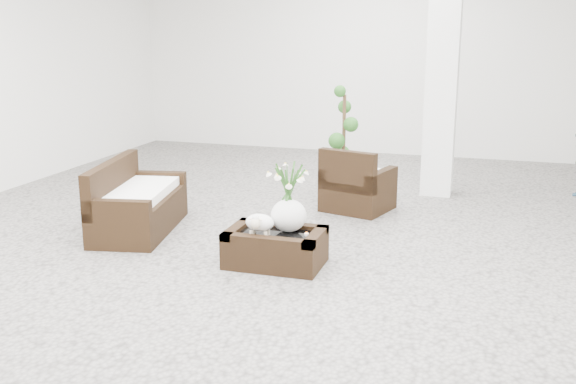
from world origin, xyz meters
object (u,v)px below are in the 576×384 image
(coffee_table, at_px, (275,249))
(armchair, at_px, (358,179))
(topiary, at_px, (344,141))
(loveseat, at_px, (139,197))

(coffee_table, height_order, armchair, armchair)
(coffee_table, xyz_separation_m, armchair, (0.35, 2.17, 0.24))
(coffee_table, distance_m, topiary, 3.05)
(loveseat, relative_size, topiary, 1.03)
(coffee_table, xyz_separation_m, topiary, (-0.03, 3.00, 0.55))
(armchair, height_order, loveseat, armchair)
(coffee_table, height_order, loveseat, loveseat)
(topiary, bearing_deg, loveseat, -126.01)
(armchair, distance_m, topiary, 0.96)
(loveseat, xyz_separation_m, topiary, (1.75, 2.41, 0.32))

